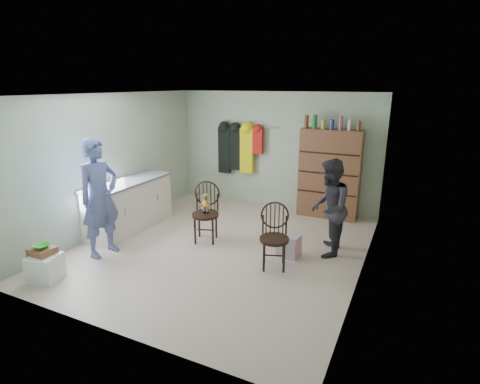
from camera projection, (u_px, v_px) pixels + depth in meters
The scene contains 13 objects.
ground_plane at pixel (222, 247), 6.31m from camera, with size 5.00×5.00×0.00m, color beige.
room_walls at pixel (235, 150), 6.33m from camera, with size 5.00×5.00×5.00m.
counter at pixel (129, 205), 6.98m from camera, with size 0.64×1.86×0.94m.
stool at pixel (44, 263), 5.26m from camera, with size 0.32×0.28×0.46m, color brown.
bowl at pixel (41, 246), 5.19m from camera, with size 0.21×0.21×0.05m, color green.
plastic_tub at pixel (45, 268), 5.22m from camera, with size 0.39×0.37×0.37m, color white.
chair_front at pixel (206, 209), 6.46m from camera, with size 0.59×0.59×1.04m.
chair_far at pixel (274, 233), 5.53m from camera, with size 0.56×0.56×0.98m.
striped_bag at pixel (289, 246), 5.94m from camera, with size 0.34×0.26×0.36m, color #E57276.
person_left at pixel (100, 198), 5.82m from camera, with size 0.69×0.45×1.88m, color #525E97.
person_right at pixel (329, 208), 5.87m from camera, with size 0.76×0.59×1.56m, color #2D2B33.
dresser at pixel (329, 173), 7.53m from camera, with size 1.20×0.39×2.07m.
coat_rack at pixel (238, 149), 8.37m from camera, with size 1.42×0.12×1.09m.
Camera 1 is at (2.78, -5.10, 2.66)m, focal length 28.00 mm.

